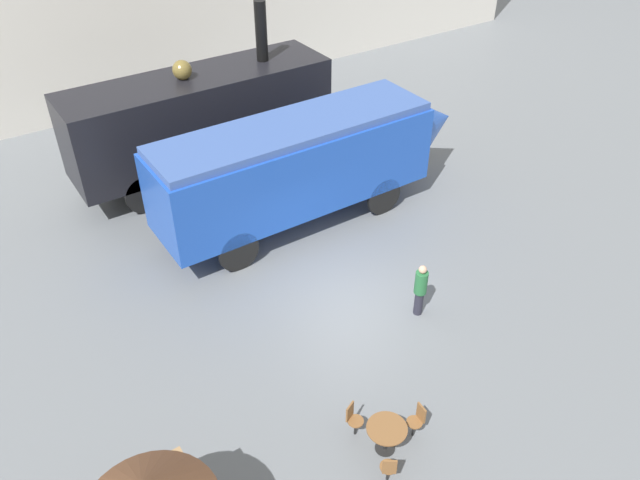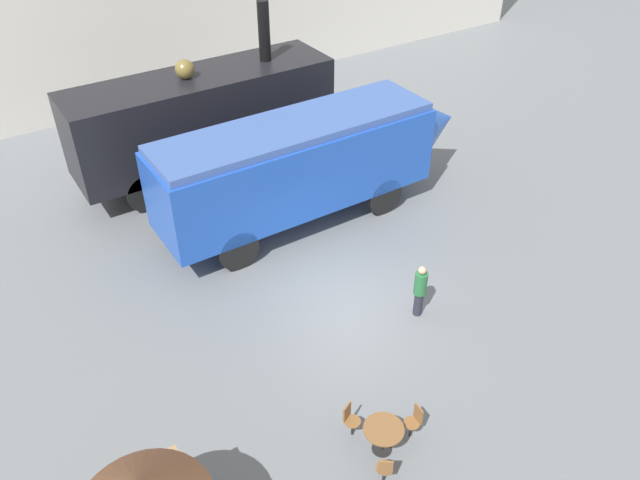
# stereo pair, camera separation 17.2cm
# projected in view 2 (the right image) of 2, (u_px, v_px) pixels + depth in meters

# --- Properties ---
(ground_plane) EXTENTS (80.00, 80.00, 0.00)m
(ground_plane) POSITION_uv_depth(u_px,v_px,m) (348.00, 301.00, 17.35)
(ground_plane) COLOR slate
(backdrop_wall) EXTENTS (44.00, 0.15, 9.00)m
(backdrop_wall) POSITION_uv_depth(u_px,v_px,m) (130.00, 0.00, 25.18)
(backdrop_wall) COLOR silver
(backdrop_wall) RESTS_ON ground_plane
(steam_locomotive) EXTENTS (9.23, 2.50, 5.79)m
(steam_locomotive) POSITION_uv_depth(u_px,v_px,m) (204.00, 115.00, 21.63)
(steam_locomotive) COLOR black
(steam_locomotive) RESTS_ON ground_plane
(streamlined_locomotive) EXTENTS (10.93, 2.52, 3.51)m
(streamlined_locomotive) POSITION_uv_depth(u_px,v_px,m) (318.00, 157.00, 19.58)
(streamlined_locomotive) COLOR blue
(streamlined_locomotive) RESTS_ON ground_plane
(cafe_table_mid) EXTENTS (0.88, 0.88, 0.71)m
(cafe_table_mid) POSITION_uv_depth(u_px,v_px,m) (383.00, 433.00, 13.18)
(cafe_table_mid) COLOR black
(cafe_table_mid) RESTS_ON ground_plane
(cafe_chair_4) EXTENTS (0.40, 0.40, 0.87)m
(cafe_chair_4) POSITION_uv_depth(u_px,v_px,m) (385.00, 469.00, 12.56)
(cafe_chair_4) COLOR black
(cafe_chair_4) RESTS_ON ground_plane
(cafe_chair_5) EXTENTS (0.36, 0.36, 0.87)m
(cafe_chair_5) POSITION_uv_depth(u_px,v_px,m) (415.00, 420.00, 13.52)
(cafe_chair_5) COLOR black
(cafe_chair_5) RESTS_ON ground_plane
(cafe_chair_6) EXTENTS (0.38, 0.40, 0.87)m
(cafe_chair_6) POSITION_uv_depth(u_px,v_px,m) (350.00, 418.00, 13.56)
(cafe_chair_6) COLOR black
(cafe_chair_6) RESTS_ON ground_plane
(visitor_person) EXTENTS (0.34, 0.34, 1.62)m
(visitor_person) POSITION_uv_depth(u_px,v_px,m) (420.00, 289.00, 16.42)
(visitor_person) COLOR #262633
(visitor_person) RESTS_ON ground_plane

